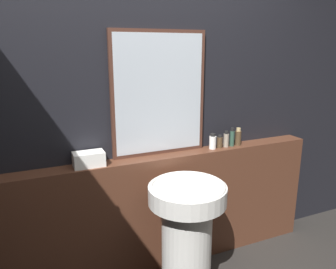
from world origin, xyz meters
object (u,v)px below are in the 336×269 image
(shampoo_bottle, at_px, (213,142))
(conditioner_bottle, at_px, (220,142))
(pedestal_sink, at_px, (187,233))
(towel_stack, at_px, (89,159))
(mirror, at_px, (159,94))
(lotion_bottle, at_px, (226,140))
(body_wash_bottle, at_px, (232,138))
(hand_soap_bottle, at_px, (238,137))

(shampoo_bottle, relative_size, conditioner_bottle, 1.18)
(pedestal_sink, height_order, towel_stack, towel_stack)
(mirror, bearing_deg, lotion_bottle, -6.35)
(pedestal_sink, xyz_separation_m, body_wash_bottle, (0.61, 0.39, 0.50))
(pedestal_sink, distance_m, lotion_bottle, 0.83)
(body_wash_bottle, bearing_deg, pedestal_sink, -147.13)
(towel_stack, distance_m, shampoo_bottle, 0.97)
(hand_soap_bottle, bearing_deg, conditioner_bottle, 180.00)
(shampoo_bottle, bearing_deg, body_wash_bottle, 0.00)
(conditioner_bottle, bearing_deg, lotion_bottle, 0.00)
(lotion_bottle, xyz_separation_m, body_wash_bottle, (0.06, 0.00, 0.01))
(mirror, xyz_separation_m, lotion_bottle, (0.55, -0.06, -0.39))
(pedestal_sink, height_order, lotion_bottle, lotion_bottle)
(mirror, bearing_deg, shampoo_bottle, -8.20)
(mirror, height_order, shampoo_bottle, mirror)
(body_wash_bottle, bearing_deg, hand_soap_bottle, 0.00)
(pedestal_sink, bearing_deg, shampoo_bottle, 42.76)
(hand_soap_bottle, bearing_deg, pedestal_sink, -149.53)
(towel_stack, bearing_deg, hand_soap_bottle, 0.00)
(conditioner_bottle, height_order, body_wash_bottle, body_wash_bottle)
(mirror, bearing_deg, towel_stack, -173.51)
(mirror, xyz_separation_m, shampoo_bottle, (0.43, -0.06, -0.39))
(mirror, height_order, towel_stack, mirror)
(towel_stack, distance_m, body_wash_bottle, 1.15)
(shampoo_bottle, xyz_separation_m, body_wash_bottle, (0.18, 0.00, 0.01))
(conditioner_bottle, relative_size, lotion_bottle, 0.80)
(body_wash_bottle, bearing_deg, mirror, 174.23)
(mirror, xyz_separation_m, conditioner_bottle, (0.49, -0.06, -0.40))
(towel_stack, bearing_deg, pedestal_sink, -35.50)
(conditioner_bottle, distance_m, hand_soap_bottle, 0.18)
(mirror, height_order, body_wash_bottle, mirror)
(lotion_bottle, bearing_deg, pedestal_sink, -144.52)
(shampoo_bottle, height_order, hand_soap_bottle, hand_soap_bottle)
(mirror, bearing_deg, pedestal_sink, -89.31)
(pedestal_sink, xyz_separation_m, towel_stack, (-0.55, 0.39, 0.48))
(lotion_bottle, bearing_deg, hand_soap_bottle, 0.00)
(towel_stack, height_order, conditioner_bottle, conditioner_bottle)
(conditioner_bottle, relative_size, body_wash_bottle, 0.69)
(shampoo_bottle, height_order, conditioner_bottle, shampoo_bottle)
(pedestal_sink, bearing_deg, lotion_bottle, 35.48)
(lotion_bottle, bearing_deg, mirror, 173.65)
(pedestal_sink, bearing_deg, towel_stack, 144.50)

